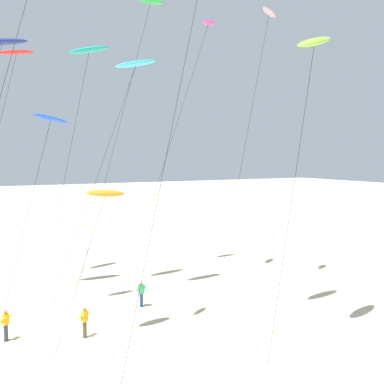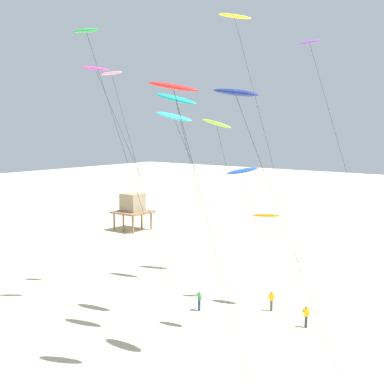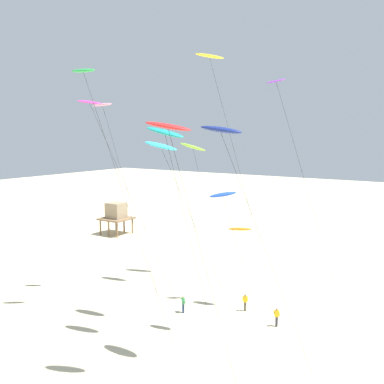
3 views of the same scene
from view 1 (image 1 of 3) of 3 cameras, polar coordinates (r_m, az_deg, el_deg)
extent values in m
plane|color=beige|center=(31.24, -15.17, -13.94)|extent=(260.00, 260.00, 0.00)
ellipsoid|color=blue|center=(31.51, -15.86, 8.06)|extent=(1.16, 2.42, 0.87)
cylinder|color=#262626|center=(30.81, -18.41, -3.06)|extent=(1.16, 3.34, 11.75)
ellipsoid|color=#33BFE0|center=(34.23, -6.41, 14.37)|extent=(1.37, 3.21, 1.13)
cylinder|color=#262626|center=(31.59, -11.09, 0.76)|extent=(2.29, 6.63, 15.59)
ellipsoid|color=green|center=(41.68, -4.75, 20.87)|extent=(1.03, 2.33, 0.44)
cylinder|color=#262626|center=(37.64, -8.72, 5.84)|extent=(2.36, 6.84, 21.47)
ellipsoid|color=#D8339E|center=(39.45, 1.89, 18.74)|extent=(1.83, 2.10, 0.60)
cylinder|color=#262626|center=(35.03, -2.86, 4.35)|extent=(2.86, 8.30, 19.46)
cylinder|color=#262626|center=(23.06, -1.64, 10.69)|extent=(2.27, 6.58, 24.56)
ellipsoid|color=red|center=(40.03, -19.43, 14.82)|extent=(1.90, 3.05, 0.90)
ellipsoid|color=orange|center=(26.14, -9.85, -0.13)|extent=(1.30, 2.44, 0.58)
cylinder|color=#262626|center=(25.83, -12.55, -9.03)|extent=(1.05, 3.01, 7.60)
ellipsoid|color=teal|center=(36.06, -11.69, 15.61)|extent=(1.52, 3.28, 1.23)
cylinder|color=#262626|center=(34.24, -14.25, 1.90)|extent=(1.35, 3.89, 16.69)
ellipsoid|color=navy|center=(35.86, -20.85, 15.74)|extent=(0.99, 3.22, 0.80)
ellipsoid|color=pink|center=(37.49, 8.81, 19.63)|extent=(1.55, 2.02, 0.50)
cylinder|color=#262626|center=(33.85, 5.91, 4.41)|extent=(1.87, 5.41, 19.55)
ellipsoid|color=#8CD833|center=(26.32, 13.81, 16.33)|extent=(1.87, 3.20, 1.27)
cylinder|color=#262626|center=(24.23, 11.33, -0.88)|extent=(1.24, 3.56, 15.11)
cylinder|color=#4C4738|center=(28.00, -12.16, -15.12)|extent=(0.22, 0.22, 0.88)
cube|color=gold|center=(27.76, -12.19, -13.70)|extent=(0.34, 0.39, 0.58)
sphere|color=#9E7051|center=(27.64, -12.20, -12.91)|extent=(0.20, 0.20, 0.20)
cylinder|color=gold|center=(27.60, -12.53, -13.70)|extent=(0.49, 0.32, 0.39)
cylinder|color=gold|center=(27.89, -11.86, -13.50)|extent=(0.49, 0.32, 0.39)
cylinder|color=#33333D|center=(28.64, -20.49, -14.85)|extent=(0.22, 0.22, 0.88)
cube|color=gold|center=(28.41, -20.53, -13.46)|extent=(0.36, 0.39, 0.58)
sphere|color=#9E7051|center=(28.29, -20.55, -12.69)|extent=(0.20, 0.20, 0.20)
cylinder|color=gold|center=(28.25, -20.86, -13.46)|extent=(0.45, 0.38, 0.39)
cylinder|color=gold|center=(28.54, -20.21, -13.26)|extent=(0.45, 0.38, 0.39)
cylinder|color=navy|center=(32.65, -5.80, -12.19)|extent=(0.22, 0.22, 0.88)
cube|color=#338C4C|center=(32.45, -5.81, -10.96)|extent=(0.37, 0.39, 0.58)
sphere|color=tan|center=(32.35, -5.82, -10.27)|extent=(0.20, 0.20, 0.20)
cylinder|color=#338C4C|center=(32.37, -5.44, -10.90)|extent=(0.44, 0.39, 0.39)
cylinder|color=#338C4C|center=(32.50, -6.19, -10.84)|extent=(0.44, 0.39, 0.39)
camera|label=2|loc=(62.71, -40.11, 8.12)|focal=48.14mm
camera|label=3|loc=(61.53, -37.65, 9.90)|focal=39.69mm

